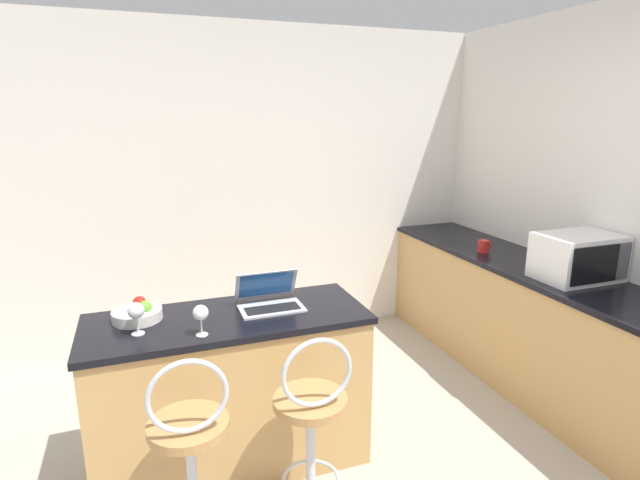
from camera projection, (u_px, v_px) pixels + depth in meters
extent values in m
cube|color=silver|center=(259.00, 189.00, 4.14)|extent=(12.00, 0.06, 2.60)
cube|color=tan|center=(232.00, 394.00, 2.71)|extent=(1.42, 0.55, 0.85)
cube|color=black|center=(228.00, 319.00, 2.60)|extent=(1.45, 0.58, 0.03)
cube|color=tan|center=(535.00, 330.00, 3.52)|extent=(0.59, 2.95, 0.85)
cube|color=black|center=(542.00, 271.00, 3.41)|extent=(0.62, 2.98, 0.03)
cylinder|color=#B7844C|center=(188.00, 426.00, 2.08)|extent=(0.34, 0.34, 0.04)
torus|color=silver|center=(188.00, 397.00, 1.95)|extent=(0.32, 0.02, 0.32)
cylinder|color=silver|center=(311.00, 462.00, 2.34)|extent=(0.04, 0.04, 0.62)
torus|color=silver|center=(311.00, 479.00, 2.36)|extent=(0.28, 0.28, 0.02)
cylinder|color=#B7844C|center=(310.00, 401.00, 2.26)|extent=(0.34, 0.34, 0.04)
torus|color=silver|center=(317.00, 373.00, 2.13)|extent=(0.32, 0.02, 0.32)
cube|color=#B7BABF|center=(272.00, 309.00, 2.68)|extent=(0.34, 0.20, 0.01)
cube|color=black|center=(272.00, 308.00, 2.67)|extent=(0.29, 0.11, 0.00)
cube|color=#B7BABF|center=(266.00, 284.00, 2.76)|extent=(0.34, 0.10, 0.18)
cube|color=#19478C|center=(266.00, 284.00, 2.76)|extent=(0.30, 0.08, 0.15)
cube|color=white|center=(578.00, 257.00, 3.15)|extent=(0.51, 0.33, 0.29)
cube|color=black|center=(595.00, 265.00, 2.98)|extent=(0.35, 0.01, 0.23)
cube|color=#4C4C51|center=(623.00, 261.00, 3.06)|extent=(0.10, 0.01, 0.23)
cylinder|color=silver|center=(137.00, 315.00, 2.54)|extent=(0.25, 0.25, 0.05)
sphere|color=red|center=(139.00, 303.00, 2.58)|extent=(0.07, 0.07, 0.07)
sphere|color=orange|center=(146.00, 307.00, 2.53)|extent=(0.06, 0.06, 0.06)
sphere|color=#66B233|center=(145.00, 307.00, 2.52)|extent=(0.06, 0.06, 0.06)
cylinder|color=silver|center=(202.00, 335.00, 2.37)|extent=(0.06, 0.06, 0.00)
cylinder|color=silver|center=(202.00, 327.00, 2.36)|extent=(0.01, 0.01, 0.08)
sphere|color=silver|center=(201.00, 313.00, 2.34)|extent=(0.07, 0.07, 0.07)
cylinder|color=red|center=(483.00, 246.00, 3.78)|extent=(0.08, 0.08, 0.10)
torus|color=red|center=(489.00, 245.00, 3.80)|extent=(0.01, 0.06, 0.06)
cylinder|color=silver|center=(138.00, 334.00, 2.38)|extent=(0.06, 0.06, 0.00)
cylinder|color=silver|center=(137.00, 325.00, 2.37)|extent=(0.01, 0.01, 0.08)
sphere|color=silver|center=(136.00, 311.00, 2.36)|extent=(0.08, 0.08, 0.08)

